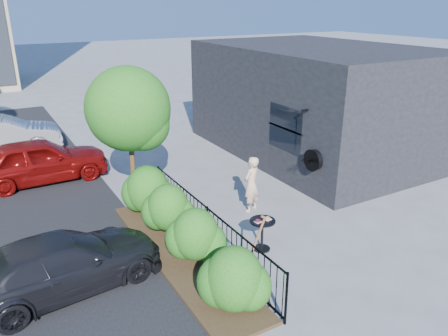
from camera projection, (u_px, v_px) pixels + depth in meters
ground at (260, 233)px, 11.05m from camera, size 120.00×120.00×0.00m
shop_building at (315, 100)px, 16.54m from camera, size 6.22×9.00×4.00m
fence at (207, 227)px, 10.16m from camera, size 0.05×6.05×1.10m
planting_bed at (181, 255)px, 10.02m from camera, size 1.30×6.00×0.08m
shrubs at (182, 226)px, 9.91m from camera, size 1.10×5.60×1.24m
patio_tree at (132, 114)px, 11.27m from camera, size 2.20×2.20×3.94m
cafe_table at (262, 229)px, 10.13m from camera, size 0.60×0.60×0.81m
woman at (251, 184)px, 11.97m from camera, size 0.68×0.59×1.58m
shovel at (252, 252)px, 8.99m from camera, size 0.55×0.19×1.46m
car_red at (39, 160)px, 13.99m from camera, size 4.22×1.72×1.44m
car_silver at (1, 135)px, 16.69m from camera, size 4.45×1.91×1.43m
car_darkgrey at (63, 264)px, 8.71m from camera, size 4.23×2.17×1.17m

